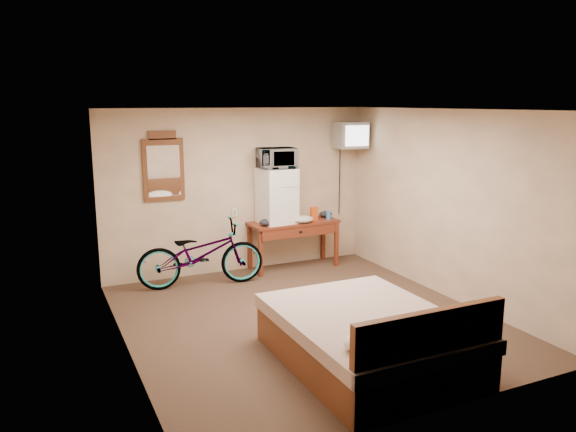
% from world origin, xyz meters
% --- Properties ---
extents(room, '(4.60, 4.64, 2.50)m').
position_xyz_m(room, '(-0.00, 0.00, 1.25)').
color(room, '#3D2C1E').
rests_on(room, ground).
extents(desk, '(1.42, 0.58, 0.75)m').
position_xyz_m(desk, '(0.81, 2.00, 0.63)').
color(desk, maroon).
rests_on(desk, floor).
extents(mini_fridge, '(0.56, 0.54, 0.84)m').
position_xyz_m(mini_fridge, '(0.52, 2.04, 1.17)').
color(mini_fridge, white).
rests_on(mini_fridge, desk).
extents(microwave, '(0.60, 0.44, 0.31)m').
position_xyz_m(microwave, '(0.52, 2.04, 1.75)').
color(microwave, white).
rests_on(microwave, mini_fridge).
extents(snack_bag, '(0.11, 0.07, 0.22)m').
position_xyz_m(snack_bag, '(1.12, 1.95, 0.86)').
color(snack_bag, '#CA4A11').
rests_on(snack_bag, desk).
extents(blue_cup, '(0.08, 0.08, 0.14)m').
position_xyz_m(blue_cup, '(1.37, 1.93, 0.82)').
color(blue_cup, '#3979C3').
rests_on(blue_cup, desk).
extents(cloth_cream, '(0.36, 0.27, 0.11)m').
position_xyz_m(cloth_cream, '(0.88, 1.87, 0.80)').
color(cloth_cream, beige).
rests_on(cloth_cream, desk).
extents(cloth_dark_a, '(0.29, 0.22, 0.11)m').
position_xyz_m(cloth_dark_a, '(0.32, 1.90, 0.80)').
color(cloth_dark_a, black).
rests_on(cloth_dark_a, desk).
extents(cloth_dark_b, '(0.22, 0.18, 0.10)m').
position_xyz_m(cloth_dark_b, '(1.41, 2.10, 0.80)').
color(cloth_dark_b, black).
rests_on(cloth_dark_b, desk).
extents(crt_television, '(0.51, 0.60, 0.42)m').
position_xyz_m(crt_television, '(1.80, 2.02, 2.06)').
color(crt_television, black).
rests_on(crt_television, room).
extents(wall_mirror, '(0.59, 0.04, 1.00)m').
position_xyz_m(wall_mirror, '(-1.15, 2.27, 1.67)').
color(wall_mirror, brown).
rests_on(wall_mirror, room).
extents(bicycle, '(1.86, 0.85, 0.94)m').
position_xyz_m(bicycle, '(-0.78, 1.77, 0.47)').
color(bicycle, black).
rests_on(bicycle, floor).
extents(bed, '(1.58, 2.09, 0.90)m').
position_xyz_m(bed, '(0.02, -1.37, 0.29)').
color(bed, brown).
rests_on(bed, floor).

